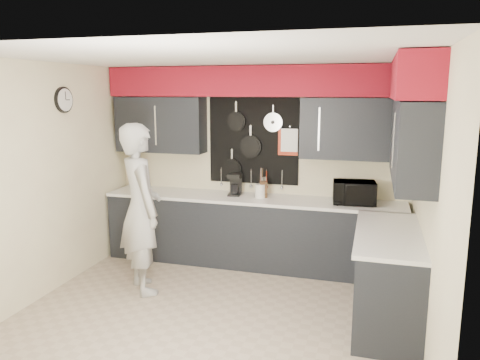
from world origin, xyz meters
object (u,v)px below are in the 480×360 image
(utensil_crock, at_px, (260,191))
(knife_block, at_px, (264,189))
(coffee_maker, at_px, (235,184))
(person, at_px, (141,209))
(microwave, at_px, (354,193))

(utensil_crock, bearing_deg, knife_block, 31.73)
(coffee_maker, relative_size, person, 0.15)
(utensil_crock, distance_m, person, 1.60)
(microwave, relative_size, person, 0.26)
(knife_block, height_order, coffee_maker, coffee_maker)
(person, bearing_deg, knife_block, -88.39)
(knife_block, bearing_deg, microwave, -12.39)
(coffee_maker, distance_m, person, 1.42)
(knife_block, relative_size, utensil_crock, 1.21)
(person, bearing_deg, microwave, -107.49)
(coffee_maker, bearing_deg, utensil_crock, -15.23)
(knife_block, xyz_separation_m, coffee_maker, (-0.40, 0.03, 0.05))
(microwave, height_order, knife_block, microwave)
(microwave, bearing_deg, knife_block, 171.34)
(microwave, relative_size, coffee_maker, 1.72)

